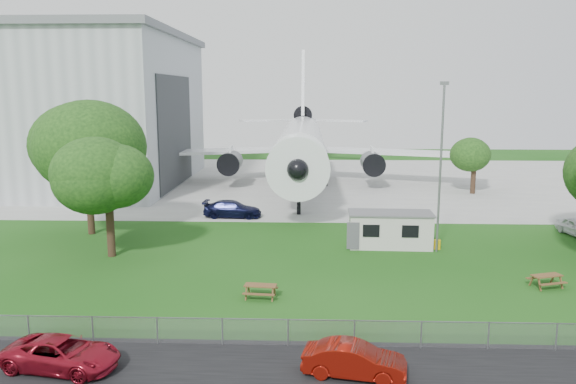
{
  "coord_description": "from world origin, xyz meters",
  "views": [
    {
      "loc": [
        -1.13,
        -33.41,
        11.45
      ],
      "look_at": [
        -2.64,
        8.0,
        4.0
      ],
      "focal_mm": 35.0,
      "sensor_mm": 36.0,
      "label": 1
    }
  ],
  "objects_px": {
    "site_cabin": "(390,229)",
    "car_centre_sedan": "(354,360)",
    "airliner": "(301,142)",
    "picnic_west": "(261,298)",
    "hangar": "(14,108)",
    "picnic_east": "(546,287)"
  },
  "relations": [
    {
      "from": "site_cabin",
      "to": "picnic_east",
      "type": "distance_m",
      "value": 11.81
    },
    {
      "from": "site_cabin",
      "to": "car_centre_sedan",
      "type": "xyz_separation_m",
      "value": [
        -4.22,
        -19.61,
        -0.62
      ]
    },
    {
      "from": "site_cabin",
      "to": "picnic_east",
      "type": "bearing_deg",
      "value": -47.03
    },
    {
      "from": "site_cabin",
      "to": "picnic_west",
      "type": "bearing_deg",
      "value": -128.8
    },
    {
      "from": "picnic_east",
      "to": "car_centre_sedan",
      "type": "relative_size",
      "value": 0.43
    },
    {
      "from": "airliner",
      "to": "site_cabin",
      "type": "bearing_deg",
      "value": -76.14
    },
    {
      "from": "picnic_west",
      "to": "picnic_east",
      "type": "distance_m",
      "value": 16.95
    },
    {
      "from": "site_cabin",
      "to": "picnic_west",
      "type": "relative_size",
      "value": 3.77
    },
    {
      "from": "airliner",
      "to": "picnic_west",
      "type": "xyz_separation_m",
      "value": [
        -1.77,
        -39.32,
        -5.27
      ]
    },
    {
      "from": "hangar",
      "to": "airliner",
      "type": "height_order",
      "value": "hangar"
    },
    {
      "from": "hangar",
      "to": "site_cabin",
      "type": "bearing_deg",
      "value": -33.58
    },
    {
      "from": "picnic_west",
      "to": "car_centre_sedan",
      "type": "bearing_deg",
      "value": -56.23
    },
    {
      "from": "airliner",
      "to": "car_centre_sedan",
      "type": "xyz_separation_m",
      "value": [
        2.79,
        -48.01,
        -4.58
      ]
    },
    {
      "from": "picnic_west",
      "to": "car_centre_sedan",
      "type": "xyz_separation_m",
      "value": [
        4.56,
        -8.69,
        0.69
      ]
    },
    {
      "from": "picnic_east",
      "to": "hangar",
      "type": "bearing_deg",
      "value": 126.52
    },
    {
      "from": "site_cabin",
      "to": "picnic_east",
      "type": "height_order",
      "value": "site_cabin"
    },
    {
      "from": "hangar",
      "to": "picnic_east",
      "type": "xyz_separation_m",
      "value": [
        50.98,
        -37.13,
        -9.41
      ]
    },
    {
      "from": "hangar",
      "to": "site_cabin",
      "type": "xyz_separation_m",
      "value": [
        42.98,
        -28.54,
        -8.09
      ]
    },
    {
      "from": "picnic_west",
      "to": "car_centre_sedan",
      "type": "relative_size",
      "value": 0.43
    },
    {
      "from": "airliner",
      "to": "picnic_east",
      "type": "xyz_separation_m",
      "value": [
        15.01,
        -36.99,
        -5.27
      ]
    },
    {
      "from": "hangar",
      "to": "picnic_east",
      "type": "relative_size",
      "value": 23.89
    },
    {
      "from": "site_cabin",
      "to": "picnic_east",
      "type": "relative_size",
      "value": 3.77
    }
  ]
}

